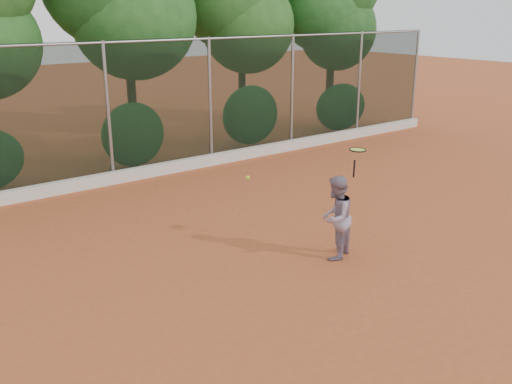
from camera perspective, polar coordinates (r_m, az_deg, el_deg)
ground at (r=9.45m, az=3.73°, el=-8.72°), size 80.00×80.00×0.00m
concrete_curb at (r=14.86m, az=-13.79°, el=1.44°), size 24.00×0.20×0.30m
tennis_player at (r=10.04m, az=7.98°, el=-2.56°), size 0.90×0.82×1.50m
chainlink_fence at (r=14.65m, az=-14.58°, el=8.02°), size 24.09×0.09×3.50m
foliage_backdrop at (r=16.12m, az=-20.13°, el=17.49°), size 23.70×3.63×7.55m
tennis_racket at (r=10.02m, az=10.10°, el=3.95°), size 0.38×0.38×0.52m
tennis_ball_in_flight at (r=8.97m, az=-0.83°, el=1.45°), size 0.07×0.07×0.07m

